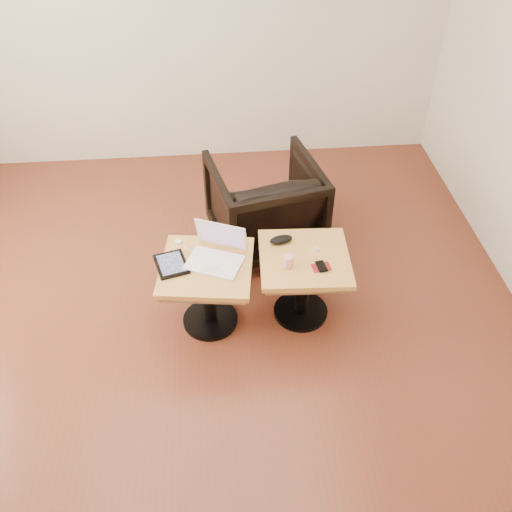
{
  "coord_description": "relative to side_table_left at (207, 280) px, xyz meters",
  "views": [
    {
      "loc": [
        0.12,
        -2.68,
        2.95
      ],
      "look_at": [
        0.37,
        0.02,
        0.58
      ],
      "focal_mm": 40.0,
      "sensor_mm": 36.0,
      "label": 1
    }
  ],
  "objects": [
    {
      "name": "tablet",
      "position": [
        -0.22,
        0.02,
        0.14
      ],
      "size": [
        0.25,
        0.28,
        0.02
      ],
      "rotation": [
        0.0,
        0.0,
        0.26
      ],
      "color": "black",
      "rests_on": "side_table_left"
    },
    {
      "name": "laptop",
      "position": [
        0.07,
        0.05,
        0.18
      ],
      "size": [
        0.43,
        0.4,
        0.24
      ],
      "rotation": [
        0.0,
        0.0,
        -0.41
      ],
      "color": "white",
      "rests_on": "side_table_left"
    },
    {
      "name": "phone_on_sleeve",
      "position": [
        0.72,
        -0.09,
        0.14
      ],
      "size": [
        0.13,
        0.11,
        0.01
      ],
      "rotation": [
        0.0,
        0.0,
        0.14
      ],
      "color": "maroon",
      "rests_on": "side_table_right"
    },
    {
      "name": "earbuds_tangle",
      "position": [
        0.71,
        0.08,
        0.14
      ],
      "size": [
        0.08,
        0.05,
        0.01
      ],
      "color": "white",
      "rests_on": "side_table_right"
    },
    {
      "name": "room_shell",
      "position": [
        -0.05,
        -0.02,
        0.96
      ],
      "size": [
        4.52,
        4.52,
        2.71
      ],
      "color": "brown",
      "rests_on": "ground"
    },
    {
      "name": "armchair",
      "position": [
        0.46,
        0.83,
        -0.03
      ],
      "size": [
        0.93,
        0.95,
        0.73
      ],
      "primitive_type": "imported",
      "rotation": [
        0.0,
        0.0,
        3.36
      ],
      "color": "black",
      "rests_on": "ground"
    },
    {
      "name": "striped_cup",
      "position": [
        0.51,
        -0.06,
        0.17
      ],
      "size": [
        0.07,
        0.07,
        0.08
      ],
      "primitive_type": "cylinder",
      "rotation": [
        0.0,
        0.0,
        0.17
      ],
      "color": "#F73F74",
      "rests_on": "side_table_right"
    },
    {
      "name": "glasses_case",
      "position": [
        0.5,
        0.18,
        0.16
      ],
      "size": [
        0.17,
        0.1,
        0.05
      ],
      "primitive_type": "ellipsoid",
      "rotation": [
        0.0,
        0.0,
        0.22
      ],
      "color": "black",
      "rests_on": "side_table_right"
    },
    {
      "name": "side_table_right",
      "position": [
        0.63,
        0.02,
        0.0
      ],
      "size": [
        0.61,
        0.61,
        0.53
      ],
      "rotation": [
        0.0,
        0.0,
        -0.05
      ],
      "color": "black",
      "rests_on": "ground"
    },
    {
      "name": "charging_adapter",
      "position": [
        -0.18,
        0.23,
        0.14
      ],
      "size": [
        0.05,
        0.05,
        0.02
      ],
      "primitive_type": "cube",
      "rotation": [
        0.0,
        0.0,
        -0.44
      ],
      "color": "white",
      "rests_on": "side_table_left"
    },
    {
      "name": "side_table_left",
      "position": [
        0.0,
        0.0,
        0.0
      ],
      "size": [
        0.65,
        0.65,
        0.53
      ],
      "rotation": [
        0.0,
        0.0,
        -0.14
      ],
      "color": "black",
      "rests_on": "ground"
    }
  ]
}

